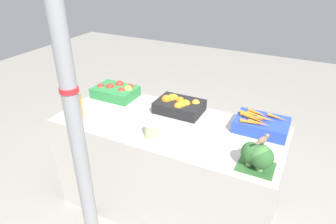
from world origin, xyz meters
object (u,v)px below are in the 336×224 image
Objects in this scene: orange_crate at (179,105)px; pickle_jar at (152,130)px; broccoli_pile at (258,156)px; juice_bottle_amber at (77,103)px; juice_bottle_cloudy at (66,101)px; sparrow_bird at (263,140)px; apple_crate at (116,91)px; support_pole at (72,106)px; carrot_crate at (261,124)px.

orange_crate is 0.43m from pickle_jar.
broccoli_pile is (0.74, -0.47, 0.04)m from orange_crate.
pickle_jar is at bearing 1.86° from juice_bottle_amber.
sparrow_bird is at bearing 0.08° from juice_bottle_cloudy.
pickle_jar is (-0.75, 0.04, -0.05)m from broccoli_pile.
sparrow_bird is at bearing -18.30° from apple_crate.
sparrow_bird is (1.42, 0.00, 0.08)m from juice_bottle_amber.
support_pole is 19.48× the size of sparrow_bird.
broccoli_pile is at bearing -19.23° from apple_crate.
sparrow_bird is (1.52, 0.00, 0.09)m from juice_bottle_cloudy.
sparrow_bird reaches higher than carrot_crate.
apple_crate is at bearing 96.40° from sparrow_bird.
juice_bottle_cloudy reaches higher than sparrow_bird.
broccoli_pile is 0.77× the size of juice_bottle_cloudy.
support_pole is 1.03m from apple_crate.
support_pole is 0.74m from juice_bottle_cloudy.
juice_bottle_cloudy is 2.23× the size of sparrow_bird.
broccoli_pile is at bearing -175.28° from sparrow_bird.
juice_bottle_cloudy is at bearing -149.93° from orange_crate.
juice_bottle_cloudy reaches higher than pickle_jar.
broccoli_pile is 2.10× the size of pickle_jar.
carrot_crate is at bearing -0.32° from apple_crate.
sparrow_bird is (1.37, -0.45, 0.15)m from apple_crate.
apple_crate reaches higher than pickle_jar.
pickle_jar is (-0.68, -0.43, 0.00)m from carrot_crate.
carrot_crate is 0.80m from pickle_jar.
juice_bottle_amber is at bearing 114.79° from sparrow_bird.
orange_crate reaches higher than pickle_jar.
juice_bottle_cloudy reaches higher than orange_crate.
sparrow_bird is at bearing 0.09° from juice_bottle_amber.
sparrow_bird reaches higher than orange_crate.
orange_crate is at bearing -0.44° from apple_crate.
sparrow_bird is at bearing 23.97° from support_pole.
carrot_crate is 0.48m from broccoli_pile.
orange_crate is at bearing 83.62° from sparrow_bird.
orange_crate reaches higher than carrot_crate.
juice_bottle_amber is (-1.41, 0.02, 0.03)m from broccoli_pile.
juice_bottle_amber is at bearing 132.88° from support_pole.
sparrow_bird is (0.08, -0.45, 0.15)m from carrot_crate.
support_pole is 1.11m from sparrow_bird.
juice_bottle_cloudy is (-1.52, 0.02, 0.02)m from broccoli_pile.
pickle_jar is at bearing -35.29° from apple_crate.
juice_bottle_amber is 0.66m from pickle_jar.
support_pole is at bearing -67.68° from apple_crate.
apple_crate is at bearing 179.56° from orange_crate.
broccoli_pile is at bearing 23.07° from support_pole.
orange_crate is at bearing 30.07° from juice_bottle_cloudy.
juice_bottle_cloudy is 1.53m from sparrow_bird.
broccoli_pile is at bearing -0.81° from juice_bottle_amber.
juice_bottle_cloudy is at bearing 114.78° from sparrow_bird.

